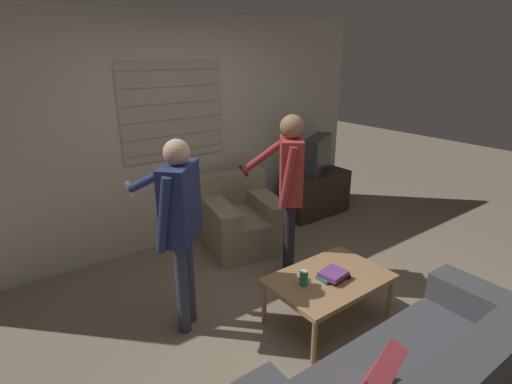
# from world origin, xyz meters

# --- Properties ---
(ground_plane) EXTENTS (16.00, 16.00, 0.00)m
(ground_plane) POSITION_xyz_m (0.00, 0.00, 0.00)
(ground_plane) COLOR #7F705B
(wall_back) EXTENTS (5.20, 0.08, 2.55)m
(wall_back) POSITION_xyz_m (-0.00, 2.03, 1.28)
(wall_back) COLOR #BCB7A8
(wall_back) RESTS_ON ground_plane
(armchair_beige) EXTENTS (1.00, 1.06, 0.80)m
(armchair_beige) POSITION_xyz_m (0.44, 1.46, 0.31)
(armchair_beige) COLOR gray
(armchair_beige) RESTS_ON ground_plane
(coffee_table) EXTENTS (0.97, 0.66, 0.41)m
(coffee_table) POSITION_xyz_m (0.20, -0.15, 0.38)
(coffee_table) COLOR #9E754C
(coffee_table) RESTS_ON ground_plane
(tv_stand) EXTENTS (0.95, 0.45, 0.59)m
(tv_stand) POSITION_xyz_m (1.78, 1.60, 0.30)
(tv_stand) COLOR #33281E
(tv_stand) RESTS_ON ground_plane
(tv) EXTENTS (0.71, 0.51, 0.50)m
(tv) POSITION_xyz_m (1.78, 1.60, 0.84)
(tv) COLOR #2D2D33
(tv) RESTS_ON tv_stand
(person_left_standing) EXTENTS (0.48, 0.77, 1.57)m
(person_left_standing) POSITION_xyz_m (-0.78, 0.51, 0.99)
(person_left_standing) COLOR #33384C
(person_left_standing) RESTS_ON ground_plane
(person_right_standing) EXTENTS (0.48, 0.73, 1.62)m
(person_right_standing) POSITION_xyz_m (0.42, 0.62, 1.03)
(person_right_standing) COLOR black
(person_right_standing) RESTS_ON ground_plane
(book_stack) EXTENTS (0.23, 0.20, 0.07)m
(book_stack) POSITION_xyz_m (0.20, -0.18, 0.45)
(book_stack) COLOR #33754C
(book_stack) RESTS_ON coffee_table
(soda_can) EXTENTS (0.07, 0.07, 0.13)m
(soda_can) POSITION_xyz_m (-0.05, -0.11, 0.48)
(soda_can) COLOR #238E47
(soda_can) RESTS_ON coffee_table
(spare_remote) EXTENTS (0.12, 0.12, 0.02)m
(spare_remote) POSITION_xyz_m (0.28, -0.22, 0.43)
(spare_remote) COLOR black
(spare_remote) RESTS_ON coffee_table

